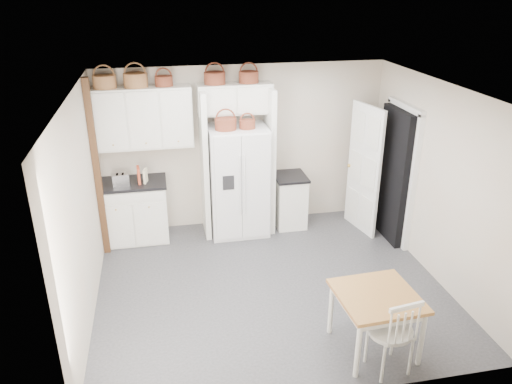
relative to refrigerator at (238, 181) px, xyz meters
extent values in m
plane|color=#323136|center=(0.15, -1.64, -0.87)|extent=(4.50, 4.50, 0.00)
plane|color=white|center=(0.15, -1.64, 1.73)|extent=(4.50, 4.50, 0.00)
plane|color=beige|center=(0.15, 0.36, 0.43)|extent=(4.50, 0.00, 4.50)
plane|color=beige|center=(-2.10, -1.64, 0.43)|extent=(0.00, 4.00, 4.00)
plane|color=beige|center=(2.40, -1.64, 0.43)|extent=(0.00, 4.00, 4.00)
cube|color=white|center=(0.00, 0.00, 0.00)|extent=(0.90, 0.72, 1.73)
cube|color=white|center=(-1.62, 0.06, -0.41)|extent=(0.99, 0.63, 0.92)
cube|color=white|center=(0.86, 0.06, -0.45)|extent=(0.47, 0.57, 0.83)
cube|color=#A96233|center=(0.99, -3.06, -0.52)|extent=(0.88, 0.88, 0.70)
cube|color=white|center=(1.01, -3.39, -0.39)|extent=(0.52, 0.49, 0.95)
cube|color=black|center=(-1.62, 0.06, 0.07)|extent=(1.04, 0.67, 0.04)
cube|color=black|center=(0.86, 0.06, -0.02)|extent=(0.51, 0.60, 0.04)
cube|color=silver|center=(-1.77, -0.04, 0.18)|extent=(0.26, 0.17, 0.17)
cube|color=#BB3E22|center=(-1.50, -0.02, 0.22)|extent=(0.05, 0.17, 0.25)
cube|color=beige|center=(-1.40, -0.02, 0.20)|extent=(0.07, 0.15, 0.21)
cylinder|color=brown|center=(-1.85, 0.19, 1.58)|extent=(0.33, 0.33, 0.18)
cylinder|color=brown|center=(-1.42, 0.19, 1.58)|extent=(0.34, 0.34, 0.20)
cylinder|color=#5B2A14|center=(-1.03, 0.19, 1.56)|extent=(0.25, 0.25, 0.15)
cylinder|color=#5B2A14|center=(-0.29, 0.19, 1.57)|extent=(0.31, 0.31, 0.18)
cylinder|color=#5B2A14|center=(0.21, 0.19, 1.57)|extent=(0.30, 0.30, 0.17)
cylinder|color=#5B2A14|center=(-0.19, -0.10, 0.95)|extent=(0.32, 0.32, 0.17)
cylinder|color=#5B2A14|center=(0.13, -0.10, 0.93)|extent=(0.24, 0.24, 0.13)
cube|color=white|center=(-1.35, 0.19, 1.03)|extent=(1.40, 0.34, 0.90)
cube|color=white|center=(0.00, 0.19, 1.26)|extent=(1.12, 0.34, 0.45)
cube|color=white|center=(-0.51, 0.06, 0.28)|extent=(0.08, 0.60, 2.30)
cube|color=white|center=(0.51, 0.06, 0.28)|extent=(0.08, 0.60, 2.30)
cube|color=#402115|center=(-2.05, -0.29, 0.43)|extent=(0.09, 0.09, 2.60)
cube|color=black|center=(2.31, -0.64, 0.16)|extent=(0.18, 0.85, 2.05)
cube|color=white|center=(1.95, -0.31, 0.16)|extent=(0.21, 0.79, 2.05)
camera|label=1|loc=(-1.14, -7.14, 2.91)|focal=35.00mm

